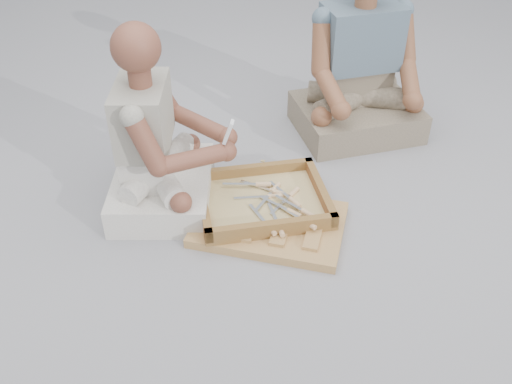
% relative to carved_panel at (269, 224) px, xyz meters
% --- Properties ---
extents(ground, '(60.00, 60.00, 0.00)m').
position_rel_carved_panel_xyz_m(ground, '(0.06, -0.22, -0.02)').
color(ground, gray).
rests_on(ground, ground).
extents(carved_panel, '(0.66, 0.46, 0.04)m').
position_rel_carved_panel_xyz_m(carved_panel, '(0.00, 0.00, 0.00)').
color(carved_panel, '#975B3A').
rests_on(carved_panel, ground).
extents(tool_tray, '(0.68, 0.62, 0.07)m').
position_rel_carved_panel_xyz_m(tool_tray, '(-0.05, 0.10, 0.05)').
color(tool_tray, brown).
rests_on(tool_tray, carved_panel).
extents(chisel_0, '(0.11, 0.21, 0.02)m').
position_rel_carved_panel_xyz_m(chisel_0, '(0.05, -0.07, 0.05)').
color(chisel_0, silver).
rests_on(chisel_0, tool_tray).
extents(chisel_1, '(0.19, 0.13, 0.02)m').
position_rel_carved_panel_xyz_m(chisel_1, '(0.14, 0.03, 0.07)').
color(chisel_1, silver).
rests_on(chisel_1, tool_tray).
extents(chisel_2, '(0.09, 0.21, 0.02)m').
position_rel_carved_panel_xyz_m(chisel_2, '(-0.01, 0.17, 0.06)').
color(chisel_2, silver).
rests_on(chisel_2, tool_tray).
extents(chisel_3, '(0.11, 0.21, 0.02)m').
position_rel_carved_panel_xyz_m(chisel_3, '(0.07, 0.16, 0.05)').
color(chisel_3, silver).
rests_on(chisel_3, tool_tray).
extents(chisel_4, '(0.15, 0.18, 0.02)m').
position_rel_carved_panel_xyz_m(chisel_4, '(0.01, -0.07, 0.05)').
color(chisel_4, silver).
rests_on(chisel_4, tool_tray).
extents(chisel_5, '(0.22, 0.05, 0.02)m').
position_rel_carved_panel_xyz_m(chisel_5, '(-0.08, 0.19, 0.06)').
color(chisel_5, silver).
rests_on(chisel_5, tool_tray).
extents(chisel_6, '(0.17, 0.17, 0.02)m').
position_rel_carved_panel_xyz_m(chisel_6, '(0.08, 0.11, 0.06)').
color(chisel_6, silver).
rests_on(chisel_6, tool_tray).
extents(chisel_7, '(0.22, 0.08, 0.02)m').
position_rel_carved_panel_xyz_m(chisel_7, '(-0.01, 0.17, 0.05)').
color(chisel_7, silver).
rests_on(chisel_7, tool_tray).
extents(chisel_8, '(0.20, 0.12, 0.02)m').
position_rel_carved_panel_xyz_m(chisel_8, '(0.08, 0.04, 0.06)').
color(chisel_8, silver).
rests_on(chisel_8, tool_tray).
extents(chisel_9, '(0.19, 0.14, 0.02)m').
position_rel_carved_panel_xyz_m(chisel_9, '(0.15, -0.02, 0.06)').
color(chisel_9, silver).
rests_on(chisel_9, tool_tray).
extents(chisel_10, '(0.22, 0.08, 0.02)m').
position_rel_carved_panel_xyz_m(chisel_10, '(-0.02, 0.13, 0.05)').
color(chisel_10, silver).
rests_on(chisel_10, tool_tray).
extents(wood_chip_0, '(0.02, 0.02, 0.00)m').
position_rel_carved_panel_xyz_m(wood_chip_0, '(-0.06, 0.20, -0.02)').
color(wood_chip_0, '#D5BE7E').
rests_on(wood_chip_0, ground).
extents(wood_chip_1, '(0.02, 0.02, 0.00)m').
position_rel_carved_panel_xyz_m(wood_chip_1, '(0.30, 0.11, -0.02)').
color(wood_chip_1, '#D5BE7E').
rests_on(wood_chip_1, ground).
extents(wood_chip_2, '(0.02, 0.02, 0.00)m').
position_rel_carved_panel_xyz_m(wood_chip_2, '(-0.12, 0.50, -0.02)').
color(wood_chip_2, '#D5BE7E').
rests_on(wood_chip_2, ground).
extents(wood_chip_3, '(0.02, 0.02, 0.00)m').
position_rel_carved_panel_xyz_m(wood_chip_3, '(-0.39, -0.01, -0.02)').
color(wood_chip_3, '#D5BE7E').
rests_on(wood_chip_3, ground).
extents(wood_chip_4, '(0.02, 0.02, 0.00)m').
position_rel_carved_panel_xyz_m(wood_chip_4, '(0.12, 0.22, -0.02)').
color(wood_chip_4, '#D5BE7E').
rests_on(wood_chip_4, ground).
extents(wood_chip_5, '(0.02, 0.02, 0.00)m').
position_rel_carved_panel_xyz_m(wood_chip_5, '(0.01, -0.07, -0.02)').
color(wood_chip_5, '#D5BE7E').
rests_on(wood_chip_5, ground).
extents(wood_chip_6, '(0.02, 0.02, 0.00)m').
position_rel_carved_panel_xyz_m(wood_chip_6, '(-0.10, 0.25, -0.02)').
color(wood_chip_6, '#D5BE7E').
rests_on(wood_chip_6, ground).
extents(wood_chip_7, '(0.02, 0.02, 0.00)m').
position_rel_carved_panel_xyz_m(wood_chip_7, '(-0.15, 0.19, -0.02)').
color(wood_chip_7, '#D5BE7E').
rests_on(wood_chip_7, ground).
extents(craftsman, '(0.61, 0.61, 0.84)m').
position_rel_carved_panel_xyz_m(craftsman, '(-0.51, 0.10, 0.27)').
color(craftsman, silver).
rests_on(craftsman, ground).
extents(companion, '(0.77, 0.71, 0.96)m').
position_rel_carved_panel_xyz_m(companion, '(0.32, 0.90, 0.30)').
color(companion, gray).
rests_on(companion, ground).
extents(mobile_phone, '(0.05, 0.05, 0.10)m').
position_rel_carved_panel_xyz_m(mobile_phone, '(-0.19, 0.10, 0.38)').
color(mobile_phone, silver).
rests_on(mobile_phone, craftsman).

